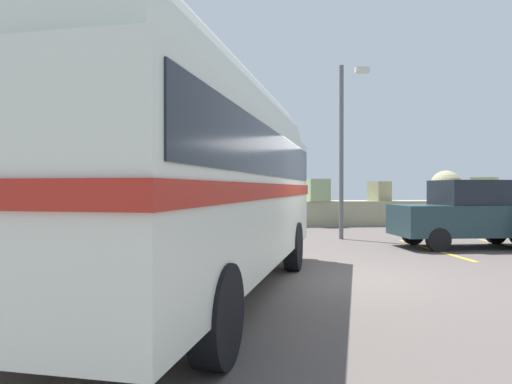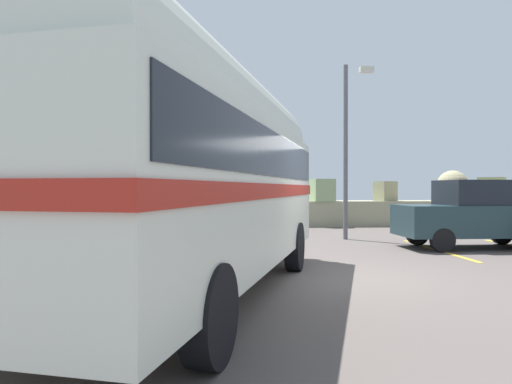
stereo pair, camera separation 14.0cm
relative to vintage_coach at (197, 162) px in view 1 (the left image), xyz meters
The scene contains 5 objects.
ground 3.50m from the vintage_coach, 32.70° to the left, with size 32.00×26.00×0.02m.
breakwater 13.61m from the vintage_coach, 79.80° to the left, with size 31.36×2.21×2.43m.
vintage_coach is the anchor object (origin of this frame).
parked_car_nearest 9.13m from the vintage_coach, 36.33° to the left, with size 4.13×1.79×1.86m.
lamp_post 9.01m from the vintage_coach, 60.65° to the left, with size 1.01×0.34×5.60m.
Camera 1 is at (-2.08, -8.67, 1.67)m, focal length 33.15 mm.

